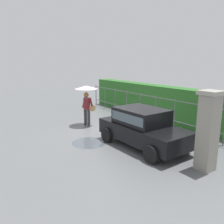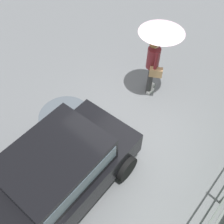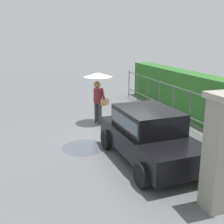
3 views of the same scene
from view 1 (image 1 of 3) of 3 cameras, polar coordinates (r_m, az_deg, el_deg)
ground_plane at (r=10.93m, az=0.01°, el=-4.69°), size 40.00×40.00×0.00m
car at (r=8.86m, az=7.60°, el=-3.50°), size 3.80×1.99×1.48m
pedestrian at (r=11.60m, az=-6.34°, el=4.09°), size 1.14×1.14×2.04m
gate_pillar at (r=7.32m, az=22.76°, el=-4.24°), size 0.60×0.60×2.42m
fence_section at (r=12.54m, az=8.87°, el=1.30°), size 11.32×0.05×1.50m
hedge_row at (r=13.21m, az=12.14°, el=2.28°), size 12.27×0.90×1.90m
puddle_near at (r=9.42m, az=-5.75°, el=-7.60°), size 1.39×1.39×0.00m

